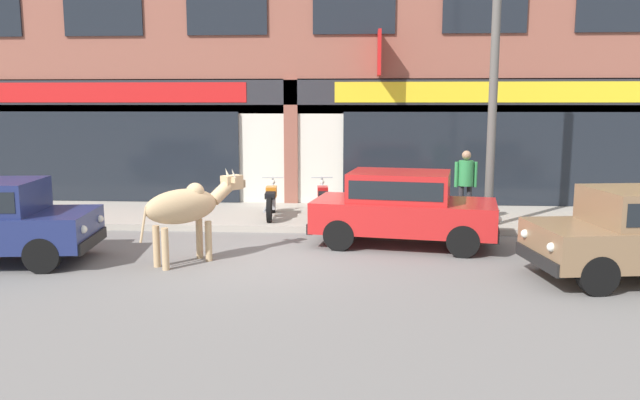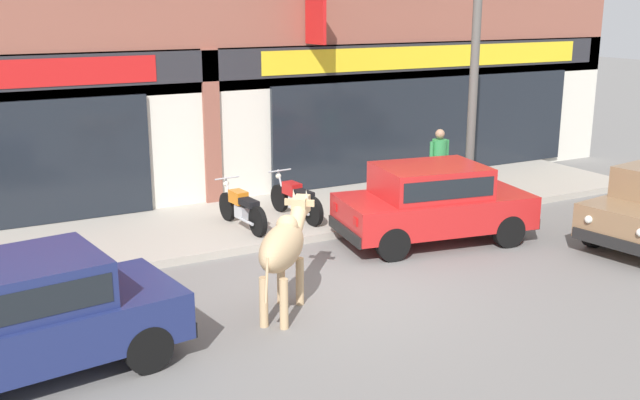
% 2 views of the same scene
% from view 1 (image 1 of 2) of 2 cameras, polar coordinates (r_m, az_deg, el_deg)
% --- Properties ---
extents(ground_plane, '(90.00, 90.00, 0.00)m').
position_cam_1_polar(ground_plane, '(11.43, -5.73, -5.28)').
color(ground_plane, slate).
extents(sidewalk, '(19.00, 3.21, 0.14)m').
position_cam_1_polar(sidewalk, '(15.10, -3.32, -1.49)').
color(sidewalk, '#A8A093').
rests_on(sidewalk, ground).
extents(shop_building, '(23.00, 1.40, 8.34)m').
position_cam_1_polar(shop_building, '(16.74, -2.62, 12.88)').
color(shop_building, '#8E5142').
rests_on(shop_building, ground).
extents(cow, '(1.60, 1.75, 1.61)m').
position_cam_1_polar(cow, '(11.07, -12.09, -0.59)').
color(cow, tan).
rests_on(cow, ground).
extents(car_0, '(3.78, 2.16, 1.46)m').
position_cam_1_polar(car_0, '(12.31, 7.53, -0.42)').
color(car_0, black).
rests_on(car_0, ground).
extents(motorcycle_0, '(0.52, 1.81, 0.88)m').
position_cam_1_polar(motorcycle_0, '(14.55, -4.50, -0.07)').
color(motorcycle_0, black).
rests_on(motorcycle_0, sidewalk).
extents(motorcycle_1, '(0.52, 1.81, 0.88)m').
position_cam_1_polar(motorcycle_1, '(14.53, 0.26, -0.05)').
color(motorcycle_1, black).
rests_on(motorcycle_1, sidewalk).
extents(pedestrian, '(0.50, 0.32, 1.60)m').
position_cam_1_polar(pedestrian, '(14.19, 13.18, 1.94)').
color(pedestrian, '#2D2D33').
rests_on(pedestrian, sidewalk).
extents(utility_pole, '(0.18, 0.18, 5.74)m').
position_cam_1_polar(utility_pole, '(13.69, 15.55, 9.52)').
color(utility_pole, '#595651').
rests_on(utility_pole, sidewalk).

